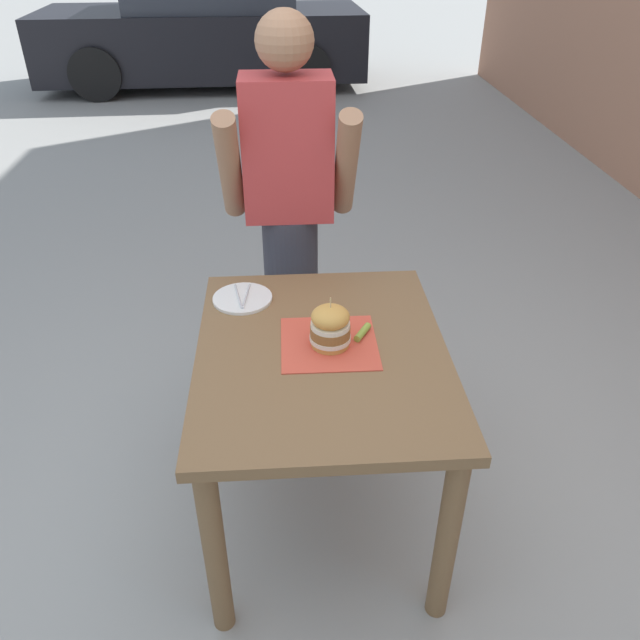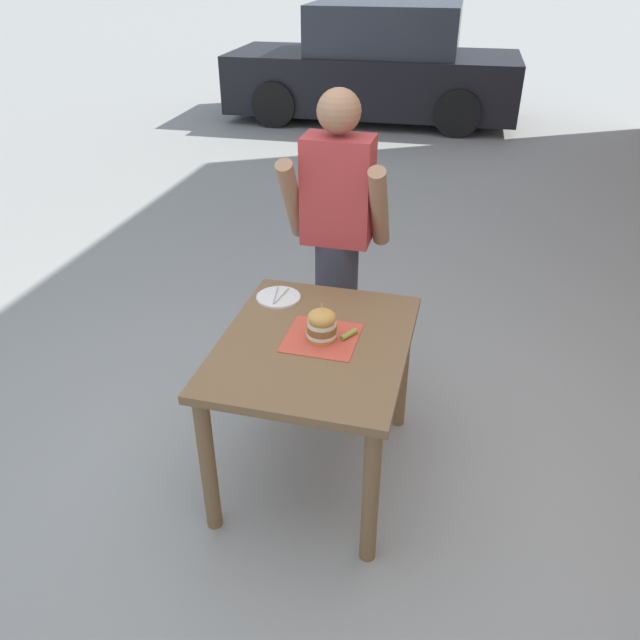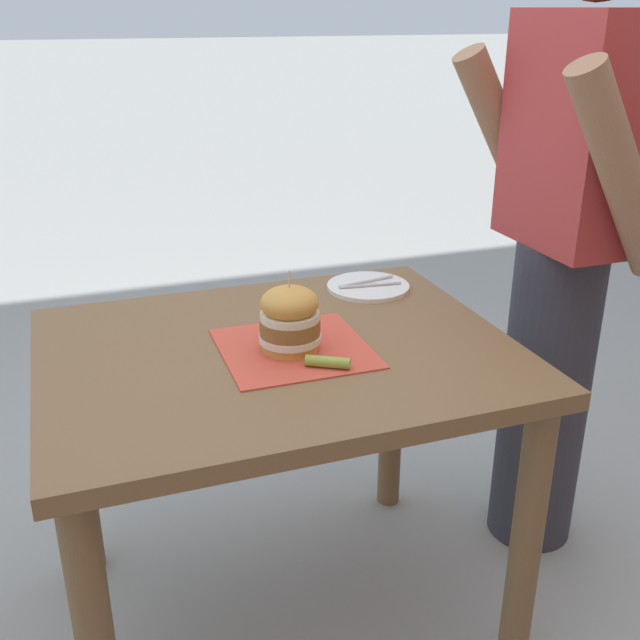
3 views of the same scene
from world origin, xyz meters
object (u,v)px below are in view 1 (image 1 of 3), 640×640
Objects in this scene: pickle_spear at (362,332)px; parked_car_near_curb at (206,27)px; patio_table at (322,381)px; sandwich at (330,326)px; diner_across_table at (290,218)px; side_plate_with_forks at (242,298)px.

parked_car_near_curb reaches higher than pickle_spear.
sandwich reaches higher than patio_table.
diner_across_table reaches higher than patio_table.
parked_car_near_curb reaches higher than sandwich.
diner_across_table is (-0.23, 0.73, 0.10)m from pickle_spear.
sandwich is 0.44m from side_plate_with_forks.
diner_across_table is 0.40× the size of parked_car_near_curb.
patio_table is 0.21m from sandwich.
pickle_spear reaches higher than side_plate_with_forks.
sandwich is 0.14m from pickle_spear.
pickle_spear is 0.06× the size of diner_across_table.
diner_across_table is (0.19, 0.46, 0.11)m from side_plate_with_forks.
diner_across_table is 6.76m from parked_car_near_curb.
side_plate_with_forks is 0.05× the size of parked_car_near_curb.
patio_table is at bearing -154.74° from pickle_spear.
sandwich reaches higher than pickle_spear.
pickle_spear is (0.14, 0.07, 0.15)m from patio_table.
pickle_spear is (0.11, 0.05, -0.06)m from sandwich.
parked_car_near_curb is (-0.76, 7.15, -0.05)m from side_plate_with_forks.
pickle_spear is 7.51m from parked_car_near_curb.
diner_across_table is at bearing 107.18° from pickle_spear.
pickle_spear is 0.49m from side_plate_with_forks.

